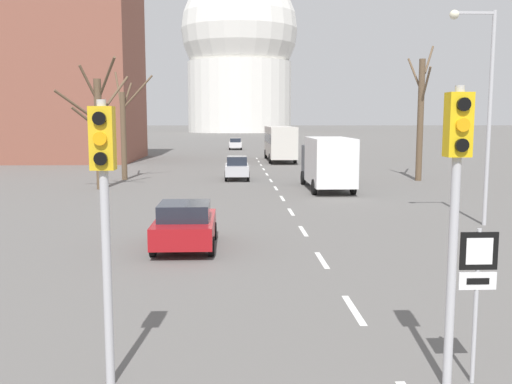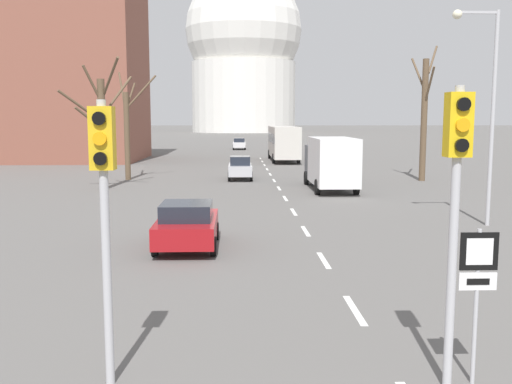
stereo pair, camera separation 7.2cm
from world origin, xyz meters
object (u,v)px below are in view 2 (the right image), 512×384
Objects in this scene: sedan_near_left at (187,225)px; city_bus at (283,141)px; traffic_signal_near_left at (104,188)px; delivery_truck at (331,162)px; sedan_mid_centre at (239,144)px; route_sign_post at (478,279)px; traffic_signal_centre_tall at (456,180)px; sedan_near_right at (240,168)px; street_lamp_right at (486,97)px.

city_bus is at bearing 80.71° from sedan_near_left.
delivery_truck is at bearing 72.97° from traffic_signal_near_left.
sedan_mid_centre is at bearing 100.86° from city_bus.
route_sign_post is at bearing -1.92° from traffic_signal_near_left.
traffic_signal_near_left is at bearing -91.97° from sedan_mid_centre.
traffic_signal_centre_tall is 31.68m from sedan_near_right.
sedan_near_left is 16.94m from delivery_truck.
sedan_near_left is (-11.32, -3.61, -4.31)m from street_lamp_right.
street_lamp_right reaches higher than sedan_near_right.
route_sign_post is 0.66× the size of sedan_near_right.
delivery_truck is at bearing -48.73° from sedan_near_right.
city_bus is (4.51, 17.76, 1.21)m from sedan_near_right.
city_bus is (1.48, 49.20, -1.24)m from traffic_signal_centre_tall.
sedan_mid_centre is (0.16, 40.46, -0.01)m from sedan_near_right.
sedan_mid_centre reaches higher than sedan_near_left.
traffic_signal_centre_tall is 0.44× the size of city_bus.
route_sign_post is at bearing -113.68° from street_lamp_right.
city_bus is (-4.92, 35.55, -3.03)m from street_lamp_right.
sedan_near_right is at bearing -90.22° from sedan_mid_centre.
street_lamp_right is at bearing -80.95° from sedan_mid_centre.
traffic_signal_centre_tall is 25.49m from delivery_truck.
traffic_signal_near_left is 26.20m from delivery_truck.
traffic_signal_near_left is 5.98m from route_sign_post.
city_bus is 1.50× the size of delivery_truck.
sedan_near_right is at bearing 131.27° from delivery_truck.
street_lamp_right is at bearing -82.12° from city_bus.
traffic_signal_centre_tall is 15.19m from street_lamp_right.
traffic_signal_centre_tall is 72.00m from sedan_mid_centre.
sedan_near_left is at bearing -99.29° from city_bus.
traffic_signal_centre_tall is 1.23× the size of sedan_near_right.
sedan_near_left is 0.90× the size of sedan_mid_centre.
traffic_signal_centre_tall reaches higher than delivery_truck.
traffic_signal_near_left is 31.29m from sedan_near_right.
delivery_truck is at bearing 85.77° from route_sign_post.
sedan_near_left is (-5.39, 9.92, -0.94)m from route_sign_post.
city_bus reaches higher than route_sign_post.
delivery_truck is (-4.07, 11.68, -3.38)m from street_lamp_right.
traffic_signal_centre_tall is 1.08× the size of sedan_mid_centre.
sedan_near_left is at bearing -115.38° from delivery_truck.
traffic_signal_near_left is 0.42× the size of city_bus.
traffic_signal_centre_tall is 1.20× the size of sedan_near_left.
sedan_near_right is 0.36× the size of city_bus.
traffic_signal_centre_tall is at bearing -115.10° from street_lamp_right.
traffic_signal_near_left is 71.66m from sedan_mid_centre.
sedan_near_left is (0.41, 9.73, -2.38)m from traffic_signal_near_left.
route_sign_post is 0.23× the size of city_bus.
sedan_mid_centre is (-9.27, 58.24, -4.25)m from street_lamp_right.
delivery_truck is (2.33, 25.33, -1.59)m from traffic_signal_centre_tall.
city_bus is at bearing 75.74° from sedan_near_right.
traffic_signal_near_left is (-5.34, 0.32, -0.14)m from traffic_signal_centre_tall.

